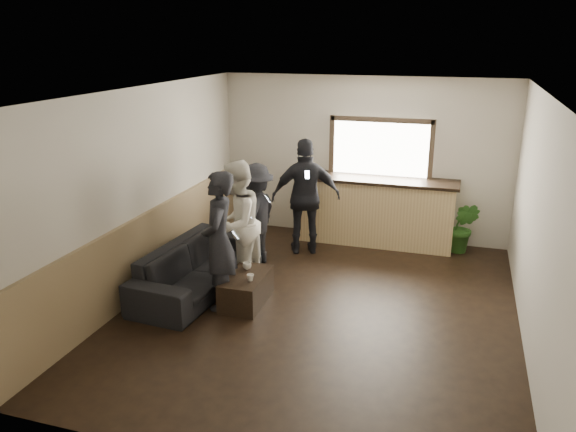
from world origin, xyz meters
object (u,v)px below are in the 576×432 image
(person_c, at_px, (255,215))
(cup_b, at_px, (250,278))
(cup_a, at_px, (247,266))
(person_a, at_px, (219,241))
(person_b, at_px, (237,224))
(coffee_table, at_px, (246,289))
(potted_plant, at_px, (463,227))
(person_d, at_px, (306,197))
(bar_counter, at_px, (376,207))
(sofa, at_px, (198,267))

(person_c, bearing_deg, cup_b, 21.93)
(cup_a, bearing_deg, cup_b, -62.26)
(cup_a, relative_size, person_c, 0.07)
(person_a, xyz_separation_m, person_b, (-0.05, 0.73, -0.01))
(coffee_table, distance_m, potted_plant, 3.89)
(person_a, relative_size, person_d, 0.97)
(coffee_table, bearing_deg, cup_b, -50.02)
(person_b, relative_size, person_d, 0.95)
(bar_counter, distance_m, cup_a, 2.94)
(cup_b, bearing_deg, bar_counter, 68.75)
(bar_counter, bearing_deg, coffee_table, -114.19)
(sofa, distance_m, cup_a, 0.74)
(coffee_table, distance_m, person_d, 2.18)
(person_c, bearing_deg, person_a, 6.01)
(cup_b, distance_m, person_a, 0.63)
(cup_b, bearing_deg, potted_plant, 48.25)
(cup_b, relative_size, person_b, 0.05)
(cup_a, bearing_deg, coffee_table, -72.63)
(person_b, bearing_deg, sofa, -45.37)
(cup_a, distance_m, person_c, 1.18)
(bar_counter, bearing_deg, potted_plant, -1.81)
(bar_counter, distance_m, person_c, 2.23)
(sofa, bearing_deg, bar_counter, -33.71)
(coffee_table, bearing_deg, person_b, 122.17)
(potted_plant, bearing_deg, person_a, -135.67)
(potted_plant, xyz_separation_m, person_d, (-2.47, -0.74, 0.51))
(coffee_table, relative_size, person_a, 0.49)
(sofa, distance_m, person_c, 1.28)
(potted_plant, height_order, person_c, person_c)
(sofa, xyz_separation_m, cup_b, (0.92, -0.33, 0.10))
(person_b, xyz_separation_m, person_c, (0.00, 0.74, -0.10))
(coffee_table, bearing_deg, person_d, 83.00)
(potted_plant, xyz_separation_m, person_a, (-3.01, -2.95, 0.48))
(cup_b, bearing_deg, person_d, 86.48)
(cup_b, bearing_deg, coffee_table, 129.98)
(person_b, bearing_deg, potted_plant, 131.32)
(coffee_table, xyz_separation_m, cup_b, (0.12, -0.14, 0.24))
(person_b, bearing_deg, person_a, 9.67)
(person_c, relative_size, person_d, 0.85)
(coffee_table, xyz_separation_m, person_d, (0.25, 2.04, 0.75))
(cup_a, height_order, person_b, person_b)
(cup_a, bearing_deg, potted_plant, 42.76)
(sofa, height_order, person_a, person_a)
(sofa, relative_size, coffee_table, 2.59)
(cup_b, height_order, person_b, person_b)
(coffee_table, height_order, person_b, person_b)
(cup_b, xyz_separation_m, person_d, (0.13, 2.18, 0.51))
(cup_b, distance_m, person_d, 2.24)
(coffee_table, relative_size, potted_plant, 1.03)
(sofa, distance_m, potted_plant, 4.37)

